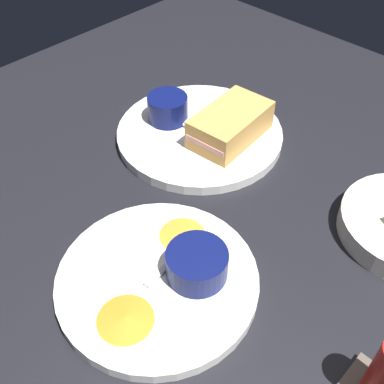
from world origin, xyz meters
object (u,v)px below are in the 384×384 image
(ramekin_dark_sauce, at_px, (168,107))
(spoon_by_dark_ramekin, at_px, (197,126))
(plate_sandwich_main, at_px, (200,134))
(sandwich_half_near, at_px, (230,125))
(ramekin_light_gravy, at_px, (197,263))
(spoon_by_gravy_ramekin, at_px, (185,249))
(plate_chips_companion, at_px, (158,281))

(ramekin_dark_sauce, height_order, spoon_by_dark_ramekin, ramekin_dark_sauce)
(plate_sandwich_main, bearing_deg, ramekin_dark_sauce, -75.95)
(sandwich_half_near, relative_size, ramekin_light_gravy, 1.89)
(spoon_by_dark_ramekin, relative_size, spoon_by_gravy_ramekin, 0.99)
(ramekin_dark_sauce, xyz_separation_m, ramekin_light_gravy, (0.19, 0.25, -0.00))
(plate_sandwich_main, height_order, ramekin_light_gravy, ramekin_light_gravy)
(plate_sandwich_main, height_order, spoon_by_gravy_ramekin, spoon_by_gravy_ramekin)
(sandwich_half_near, bearing_deg, plate_sandwich_main, -66.95)
(plate_sandwich_main, relative_size, plate_chips_companion, 1.10)
(sandwich_half_near, relative_size, spoon_by_gravy_ramekin, 1.39)
(plate_sandwich_main, height_order, sandwich_half_near, sandwich_half_near)
(plate_sandwich_main, height_order, ramekin_dark_sauce, ramekin_dark_sauce)
(spoon_by_dark_ramekin, xyz_separation_m, ramekin_light_gravy, (0.21, 0.20, 0.02))
(ramekin_light_gravy, bearing_deg, plate_chips_companion, -39.81)
(sandwich_half_near, bearing_deg, ramekin_light_gravy, 32.36)
(sandwich_half_near, distance_m, spoon_by_dark_ramekin, 0.06)
(sandwich_half_near, distance_m, ramekin_light_gravy, 0.27)
(ramekin_dark_sauce, height_order, plate_chips_companion, ramekin_dark_sauce)
(ramekin_dark_sauce, xyz_separation_m, spoon_by_gravy_ramekin, (0.18, 0.21, -0.02))
(plate_sandwich_main, xyz_separation_m, sandwich_half_near, (-0.02, 0.05, 0.03))
(spoon_by_dark_ramekin, distance_m, ramekin_light_gravy, 0.28)
(ramekin_light_gravy, bearing_deg, spoon_by_dark_ramekin, -136.43)
(spoon_by_dark_ramekin, distance_m, plate_chips_companion, 0.29)
(sandwich_half_near, height_order, spoon_by_dark_ramekin, sandwich_half_near)
(ramekin_dark_sauce, height_order, ramekin_light_gravy, ramekin_dark_sauce)
(sandwich_half_near, xyz_separation_m, spoon_by_dark_ramekin, (0.02, -0.05, -0.02))
(sandwich_half_near, xyz_separation_m, spoon_by_gravy_ramekin, (0.21, 0.11, -0.02))
(ramekin_dark_sauce, distance_m, ramekin_light_gravy, 0.31)
(ramekin_dark_sauce, bearing_deg, plate_chips_companion, 43.71)
(plate_chips_companion, distance_m, ramekin_light_gravy, 0.05)
(sandwich_half_near, relative_size, spoon_by_dark_ramekin, 1.40)
(ramekin_light_gravy, xyz_separation_m, spoon_by_gravy_ramekin, (-0.01, -0.03, -0.02))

